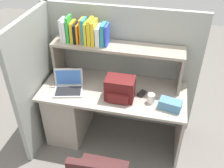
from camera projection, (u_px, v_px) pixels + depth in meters
ground_plane at (113, 136)px, 3.29m from camera, size 8.00×8.00×0.00m
desk at (82, 107)px, 3.12m from camera, size 1.60×0.70×0.73m
cubicle_partition_rear at (120, 69)px, 3.14m from camera, size 1.84×0.05×1.55m
cubicle_partition_left at (39, 80)px, 2.95m from camera, size 0.05×1.06×1.55m
overhead_hutch at (117, 54)px, 2.82m from camera, size 1.44×0.28×0.45m
reference_books_on_shelf at (85, 32)px, 2.75m from camera, size 0.52×0.18×0.28m
laptop at (68, 86)px, 2.84m from camera, size 0.36×0.32×0.22m
backpack at (120, 89)px, 2.68m from camera, size 0.30×0.22×0.25m
computer_mouse at (142, 93)px, 2.79m from camera, size 0.10×0.12×0.03m
paper_cup at (151, 98)px, 2.66m from camera, size 0.08×0.08×0.10m
tissue_box at (170, 105)px, 2.59m from camera, size 0.24×0.16×0.10m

